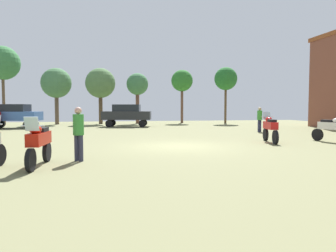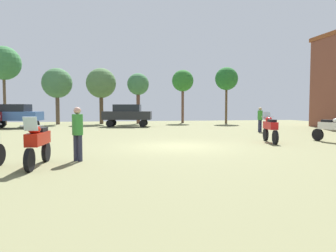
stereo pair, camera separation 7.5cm
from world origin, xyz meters
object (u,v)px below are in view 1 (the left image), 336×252
(motorcycle_5, at_px, (270,127))
(person_3, at_px, (78,130))
(tree_2, at_px, (2,63))
(motorcycle_3, at_px, (332,128))
(tree_1, at_px, (182,81))
(person_1, at_px, (260,118))
(tree_7, at_px, (226,79))
(tree_4, at_px, (100,84))
(tree_6, at_px, (137,85))
(car_3, at_px, (127,114))
(motorcycle_2, at_px, (39,142))
(tree_3, at_px, (56,83))
(car_1, at_px, (13,114))

(motorcycle_5, height_order, person_3, person_3)
(motorcycle_5, height_order, tree_2, tree_2)
(motorcycle_3, xyz_separation_m, tree_1, (-2.76, 20.34, 3.94))
(person_1, xyz_separation_m, tree_1, (-2.39, 13.59, 3.65))
(tree_7, bearing_deg, motorcycle_5, -104.76)
(tree_4, bearing_deg, tree_6, 1.81)
(car_3, distance_m, person_3, 18.00)
(motorcycle_5, bearing_deg, tree_2, 146.23)
(person_3, relative_size, tree_1, 0.29)
(car_3, distance_m, tree_7, 12.23)
(motorcycle_2, relative_size, tree_1, 0.37)
(car_3, bearing_deg, person_1, -119.64)
(person_3, height_order, tree_6, tree_6)
(person_3, distance_m, tree_3, 23.56)
(motorcycle_5, bearing_deg, car_1, 151.23)
(car_1, height_order, tree_6, tree_6)
(tree_4, distance_m, tree_6, 3.90)
(person_3, bearing_deg, motorcycle_2, 66.19)
(car_3, height_order, tree_4, tree_4)
(person_3, xyz_separation_m, tree_3, (-4.26, 22.95, 3.16))
(tree_4, bearing_deg, motorcycle_3, -59.54)
(motorcycle_2, distance_m, person_1, 16.45)
(car_3, bearing_deg, tree_3, 64.75)
(car_1, bearing_deg, tree_6, -51.77)
(motorcycle_3, height_order, car_1, car_1)
(tree_2, relative_size, tree_7, 1.26)
(tree_1, distance_m, tree_3, 13.33)
(motorcycle_5, relative_size, person_3, 1.29)
(motorcycle_2, height_order, person_1, person_1)
(motorcycle_5, xyz_separation_m, tree_2, (-17.94, 18.95, 5.30))
(motorcycle_5, relative_size, tree_4, 0.38)
(car_3, height_order, tree_2, tree_2)
(tree_3, distance_m, tree_7, 17.82)
(motorcycle_2, height_order, tree_6, tree_6)
(motorcycle_5, height_order, tree_6, tree_6)
(motorcycle_3, bearing_deg, tree_6, -83.62)
(tree_7, bearing_deg, person_1, -99.99)
(car_1, relative_size, tree_1, 0.77)
(car_1, relative_size, tree_6, 0.84)
(tree_6, xyz_separation_m, tree_7, (9.50, -1.41, 0.67))
(person_1, bearing_deg, motorcycle_2, 20.47)
(tree_7, bearing_deg, tree_3, 176.35)
(car_1, relative_size, tree_3, 0.80)
(motorcycle_3, height_order, person_1, person_1)
(tree_4, bearing_deg, tree_7, -5.49)
(car_1, height_order, person_3, car_1)
(motorcycle_2, xyz_separation_m, tree_6, (5.06, 23.95, 3.43))
(tree_6, bearing_deg, person_3, -99.81)
(motorcycle_2, distance_m, tree_7, 27.14)
(motorcycle_5, bearing_deg, tree_7, 88.03)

